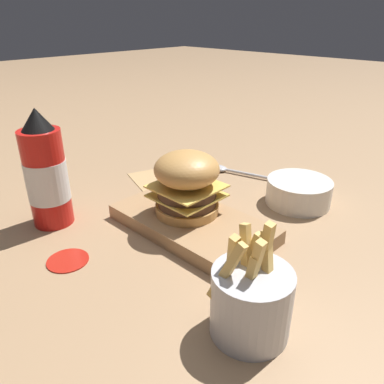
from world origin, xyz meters
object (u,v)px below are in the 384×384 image
fries_basket (251,300)px  side_bowl (299,191)px  burger (187,183)px  serving_board (192,223)px  spoon (225,170)px  ketchup_bottle (46,175)px

fries_basket → side_bowl: 0.38m
burger → fries_basket: fries_basket is taller
serving_board → side_bowl: side_bowl is taller
spoon → side_bowl: bearing=157.3°
fries_basket → serving_board: bearing=150.3°
serving_board → fries_basket: 0.25m
burger → spoon: 0.28m
serving_board → side_bowl: size_ratio=2.24×
burger → fries_basket: (0.24, -0.13, -0.04)m
ketchup_bottle → side_bowl: 0.49m
serving_board → side_bowl: (0.08, 0.23, 0.01)m
side_bowl → spoon: side_bowl is taller
serving_board → spoon: size_ratio=1.70×
side_bowl → spoon: size_ratio=0.76×
serving_board → fries_basket: fries_basket is taller
side_bowl → burger: bearing=-115.4°
serving_board → ketchup_bottle: (-0.21, -0.16, 0.08)m
fries_basket → spoon: fries_basket is taller
serving_board → spoon: serving_board is taller
serving_board → burger: 0.08m
ketchup_bottle → fries_basket: bearing=4.9°
serving_board → ketchup_bottle: 0.28m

